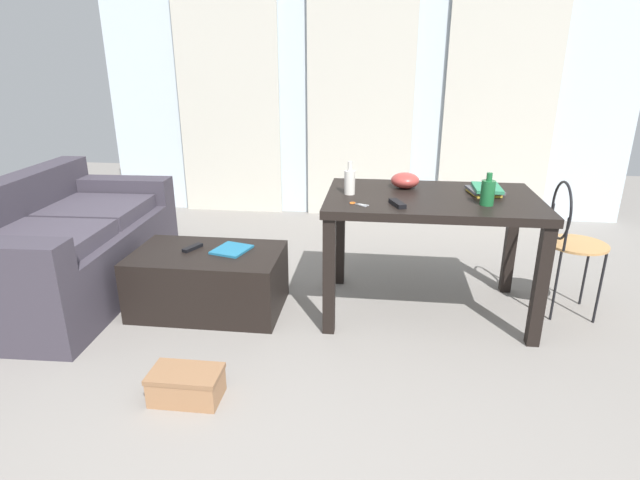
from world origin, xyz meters
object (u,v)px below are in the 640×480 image
craft_table (431,213)px  couch (63,249)px  shoebox (186,385)px  tv_remote_primary (193,248)px  bottle_near (350,181)px  tv_remote_on_table (397,203)px  scissors (357,204)px  bottle_far (488,192)px  magazine (232,250)px  bowl (405,180)px  coffee_table (209,281)px  book_stack (485,190)px  wire_chair (569,232)px

craft_table → couch: bearing=-179.3°
shoebox → tv_remote_primary: bearing=107.2°
couch → bottle_near: (1.96, 0.01, 0.53)m
tv_remote_on_table → scissors: 0.23m
bottle_far → magazine: 1.60m
craft_table → bottle_near: bearing=-177.9°
magazine → bowl: bearing=30.9°
tv_remote_primary → shoebox: tv_remote_primary is taller
coffee_table → couch: bearing=173.5°
book_stack → tv_remote_primary: 1.88m
bottle_near → magazine: bearing=-173.4°
bowl → magazine: (-1.09, -0.29, -0.42)m
couch → scissors: (2.02, -0.21, 0.45)m
coffee_table → shoebox: 0.96m
craft_table → tv_remote_primary: size_ratio=8.42×
bottle_near → book_stack: bearing=7.3°
coffee_table → scissors: bearing=-5.4°
shoebox → craft_table: bearing=42.1°
bottle_far → magazine: bearing=177.6°
bottle_far → bowl: size_ratio=1.03×
craft_table → bowl: (-0.16, 0.19, 0.16)m
tv_remote_on_table → tv_remote_primary: (-1.29, 0.13, -0.38)m
couch → shoebox: (1.26, -1.05, -0.25)m
coffee_table → scissors: size_ratio=8.27×
tv_remote_primary → shoebox: (0.30, -0.97, -0.33)m
magazine → bottle_near: bearing=22.6°
tv_remote_on_table → bottle_far: bearing=-12.7°
wire_chair → tv_remote_primary: wire_chair is taller
scissors → magazine: (-0.80, 0.14, -0.37)m
book_stack → tv_remote_primary: book_stack is taller
couch → bottle_far: bearing=-2.8°
tv_remote_on_table → magazine: 1.11m
coffee_table → wire_chair: bearing=5.9°
couch → craft_table: bearing=0.7°
coffee_table → bowl: size_ratio=5.22×
wire_chair → bottle_far: bearing=-156.3°
bottle_near → bottle_far: (0.79, -0.15, -0.00)m
bowl → craft_table: bearing=-49.4°
wire_chair → coffee_table: bearing=-174.1°
bottle_far → scissors: bottle_far is taller
scissors → coffee_table: bearing=174.6°
bottle_far → scissors: (-0.73, -0.08, -0.07)m
bowl → book_stack: 0.50m
wire_chair → bottle_far: 0.69m
book_stack → scissors: 0.84m
tv_remote_on_table → shoebox: bearing=-160.8°
coffee_table → book_stack: bearing=8.0°
scissors → shoebox: (-0.76, -0.84, -0.69)m
tv_remote_primary → scissors: bearing=17.0°
book_stack → tv_remote_primary: (-1.83, -0.20, -0.39)m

